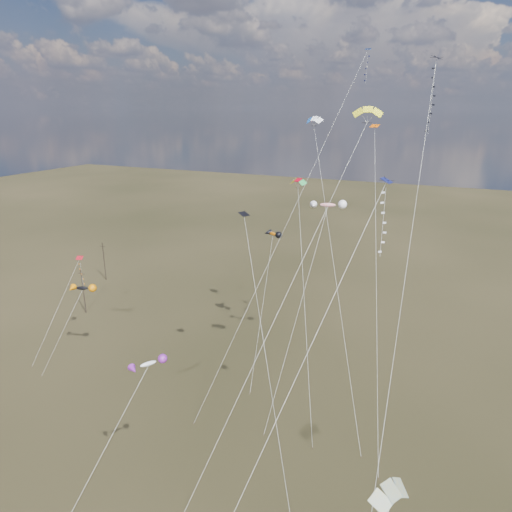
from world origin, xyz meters
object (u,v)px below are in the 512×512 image
at_px(utility_pole_far, 104,261).
at_px(diamond_black_high, 429,122).
at_px(novelty_black_orange, 82,288).
at_px(utility_pole_near, 83,291).
at_px(parafoil_yellow, 367,112).

xyz_separation_m(utility_pole_far, diamond_black_high, (61.51, -22.72, 28.71)).
bearing_deg(novelty_black_orange, diamond_black_high, 5.61).
xyz_separation_m(utility_pole_near, utility_pole_far, (-8.00, 14.00, 0.00)).
bearing_deg(utility_pole_far, diamond_black_high, -20.27).
relative_size(utility_pole_near, diamond_black_high, 0.21).
xyz_separation_m(diamond_black_high, novelty_black_orange, (-40.32, -3.96, -21.38)).
distance_m(utility_pole_near, diamond_black_high, 61.35).
relative_size(utility_pole_far, diamond_black_high, 0.21).
relative_size(utility_pole_near, novelty_black_orange, 0.67).
bearing_deg(diamond_black_high, parafoil_yellow, -142.42).
xyz_separation_m(utility_pole_far, parafoil_yellow, (56.69, -26.43, 29.54)).
relative_size(utility_pole_far, parafoil_yellow, 0.23).
bearing_deg(utility_pole_near, parafoil_yellow, -14.32).
bearing_deg(utility_pole_far, utility_pole_near, -60.26).
relative_size(utility_pole_far, novelty_black_orange, 0.67).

